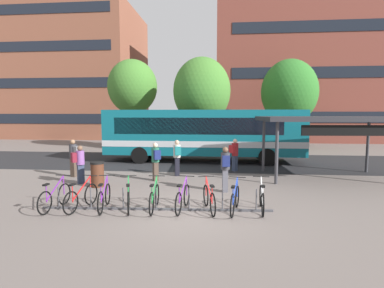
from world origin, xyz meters
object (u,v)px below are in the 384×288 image
(parked_bicycle_red_1, at_px, (81,197))
(parked_bicycle_purple_2, at_px, (104,197))
(parked_bicycle_red_6, at_px, (209,199))
(parked_bicycle_blue_7, at_px, (235,200))
(parked_bicycle_white_8, at_px, (262,199))
(parked_bicycle_purple_5, at_px, (183,198))
(street_tree_0, at_px, (289,92))
(parked_bicycle_purple_0, at_px, (55,197))
(street_tree_2, at_px, (202,91))
(commuter_red_pack_1, at_px, (235,153))
(commuter_teal_pack_3, at_px, (177,155))
(street_tree_1, at_px, (133,87))
(trash_bin, at_px, (97,174))
(parked_bicycle_green_3, at_px, (128,198))
(transit_shelter, at_px, (328,120))
(commuter_grey_pack_2, at_px, (74,155))
(city_bus, at_px, (204,133))
(commuter_maroon_pack_0, at_px, (79,162))
(commuter_navy_pack_4, at_px, (156,159))
(parked_bicycle_green_4, at_px, (154,198))
(commuter_navy_pack_5, at_px, (225,166))

(parked_bicycle_red_1, distance_m, parked_bicycle_purple_2, 0.71)
(parked_bicycle_red_6, height_order, parked_bicycle_blue_7, same)
(parked_bicycle_white_8, bearing_deg, parked_bicycle_purple_5, 97.10)
(parked_bicycle_red_1, relative_size, street_tree_0, 0.23)
(parked_bicycle_blue_7, relative_size, street_tree_0, 0.22)
(parked_bicycle_purple_0, distance_m, street_tree_2, 15.53)
(commuter_red_pack_1, height_order, commuter_teal_pack_3, commuter_teal_pack_3)
(parked_bicycle_purple_5, relative_size, street_tree_1, 0.23)
(parked_bicycle_red_6, xyz_separation_m, street_tree_0, (6.15, 17.63, 4.43))
(parked_bicycle_red_6, distance_m, commuter_red_pack_1, 6.71)
(parked_bicycle_red_1, xyz_separation_m, parked_bicycle_blue_7, (4.75, 0.18, 0.00))
(parked_bicycle_purple_0, distance_m, trash_bin, 2.95)
(parked_bicycle_green_3, relative_size, transit_shelter, 0.27)
(commuter_grey_pack_2, height_order, street_tree_1, street_tree_1)
(trash_bin, bearing_deg, commuter_grey_pack_2, 136.66)
(city_bus, height_order, street_tree_2, street_tree_2)
(parked_bicycle_purple_0, distance_m, parked_bicycle_green_3, 2.31)
(commuter_grey_pack_2, distance_m, commuter_teal_pack_3, 4.86)
(parked_bicycle_red_1, height_order, commuter_maroon_pack_0, commuter_maroon_pack_0)
(parked_bicycle_purple_0, relative_size, parked_bicycle_blue_7, 1.01)
(parked_bicycle_white_8, height_order, street_tree_2, street_tree_2)
(commuter_maroon_pack_0, bearing_deg, commuter_teal_pack_3, -15.15)
(parked_bicycle_red_6, relative_size, street_tree_0, 0.22)
(city_bus, xyz_separation_m, commuter_navy_pack_4, (-1.86, -5.60, -0.80))
(parked_bicycle_purple_0, xyz_separation_m, parked_bicycle_green_4, (3.10, 0.20, 0.00))
(trash_bin, bearing_deg, parked_bicycle_red_1, -76.60)
(parked_bicycle_green_3, height_order, commuter_red_pack_1, commuter_red_pack_1)
(parked_bicycle_white_8, relative_size, transit_shelter, 0.28)
(parked_bicycle_purple_2, relative_size, commuter_grey_pack_2, 0.97)
(trash_bin, bearing_deg, parked_bicycle_purple_5, -34.91)
(parked_bicycle_red_1, relative_size, street_tree_1, 0.23)
(trash_bin, distance_m, street_tree_1, 14.67)
(parked_bicycle_green_3, relative_size, commuter_teal_pack_3, 0.97)
(city_bus, xyz_separation_m, commuter_navy_pack_5, (1.18, -7.26, -0.78))
(parked_bicycle_purple_0, xyz_separation_m, street_tree_2, (3.68, 14.47, 4.29))
(parked_bicycle_purple_0, bearing_deg, transit_shelter, -57.23)
(commuter_maroon_pack_0, bearing_deg, commuter_navy_pack_5, -49.75)
(parked_bicycle_purple_2, relative_size, commuter_navy_pack_4, 1.01)
(commuter_navy_pack_4, bearing_deg, street_tree_0, -62.70)
(parked_bicycle_white_8, xyz_separation_m, transit_shelter, (3.63, 5.21, 2.28))
(commuter_grey_pack_2, bearing_deg, parked_bicycle_blue_7, 167.45)
(city_bus, xyz_separation_m, street_tree_2, (-0.45, 4.62, 2.90))
(commuter_grey_pack_2, bearing_deg, transit_shelter, -156.73)
(city_bus, bearing_deg, parked_bicycle_red_6, -85.58)
(parked_bicycle_green_3, distance_m, parked_bicycle_blue_7, 3.27)
(parked_bicycle_blue_7, distance_m, commuter_red_pack_1, 6.66)
(commuter_navy_pack_4, height_order, street_tree_2, street_tree_2)
(parked_bicycle_blue_7, distance_m, street_tree_1, 18.82)
(parked_bicycle_purple_0, bearing_deg, commuter_navy_pack_4, -24.68)
(commuter_teal_pack_3, relative_size, commuter_navy_pack_4, 1.02)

